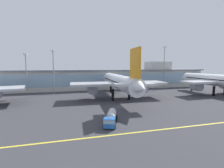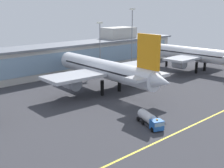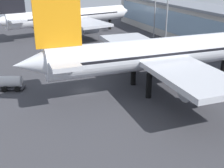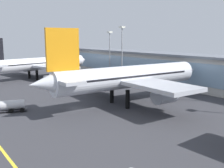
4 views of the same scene
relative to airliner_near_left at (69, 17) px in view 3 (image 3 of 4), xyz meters
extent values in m
plane|color=#38383D|center=(54.29, -11.49, -6.50)|extent=(205.50, 205.50, 0.00)
cylinder|color=black|center=(-2.52, -3.82, -4.37)|extent=(1.10, 1.10, 4.25)
cylinder|color=black|center=(3.75, -2.62, -4.37)|extent=(1.10, 1.10, 4.25)
cylinder|color=black|center=(-3.39, 17.74, -4.37)|extent=(1.10, 1.10, 4.25)
cylinder|color=white|center=(-0.08, 0.42, 0.15)|extent=(13.93, 46.56, 5.31)
cone|color=white|center=(-4.73, 24.77, 0.15)|extent=(5.86, 5.65, 5.05)
cube|color=#84A3BC|center=(-4.09, 21.38, 1.08)|extent=(4.61, 4.40, 1.59)
cube|color=black|center=(-0.08, 0.42, 0.54)|extent=(12.59, 39.28, 0.43)
cube|color=#B7BAC1|center=(-0.08, 0.42, -0.52)|extent=(43.48, 18.85, 0.85)
cylinder|color=#999EA8|center=(-11.98, -0.15, -2.62)|extent=(4.79, 6.62, 3.72)
cylinder|color=#999EA8|center=(11.19, 4.28, -2.62)|extent=(4.79, 6.62, 3.72)
cube|color=black|center=(3.75, -19.62, 7.05)|extent=(2.19, 8.32, 8.50)
cube|color=#B7BAC1|center=(3.75, -19.62, 0.94)|extent=(14.20, 7.54, 0.68)
cylinder|color=black|center=(54.94, -0.50, -4.10)|extent=(1.10, 1.10, 4.80)
cylinder|color=black|center=(62.13, -0.78, -4.10)|extent=(1.10, 1.10, 4.80)
cylinder|color=black|center=(59.31, 19.58, -4.10)|extent=(1.10, 1.10, 4.80)
cylinder|color=silver|center=(58.67, 2.88, 1.00)|extent=(7.69, 44.19, 6.00)
cone|color=silver|center=(57.74, -21.20, 1.45)|extent=(5.35, 6.79, 5.10)
cube|color=black|center=(58.67, 2.88, 1.45)|extent=(7.48, 37.16, 0.48)
cube|color=#B7BAC1|center=(58.67, 2.88, 0.25)|extent=(41.94, 12.15, 0.96)
cylinder|color=#999EA8|center=(47.10, 4.91, -2.12)|extent=(4.42, 5.88, 4.20)
cylinder|color=#999EA8|center=(70.36, 4.01, -2.12)|extent=(4.42, 5.88, 4.20)
cube|color=orange|center=(57.92, -16.46, 8.81)|extent=(1.02, 7.94, 9.60)
cube|color=#B7BAC1|center=(57.92, -16.46, 1.90)|extent=(13.48, 5.35, 0.77)
cylinder|color=black|center=(48.83, -26.18, -5.95)|extent=(0.66, 1.14, 1.10)
cylinder|color=black|center=(46.39, -25.27, -5.95)|extent=(0.66, 1.14, 1.10)
cylinder|color=black|center=(49.71, -23.81, -5.95)|extent=(0.66, 1.14, 1.10)
cylinder|color=black|center=(47.27, -22.91, -5.95)|extent=(0.66, 1.14, 1.10)
cube|color=#2D2D33|center=(47.55, -25.89, -6.05)|extent=(4.82, 7.90, 0.30)
cylinder|color=silver|center=(47.74, -25.39, -4.75)|extent=(4.09, 6.03, 2.30)
cylinder|color=gray|center=(29.99, 22.98, 4.34)|extent=(0.44, 0.44, 21.68)
cylinder|color=gray|center=(16.50, 26.71, 3.51)|extent=(0.44, 0.44, 20.01)
camera|label=1|loc=(37.31, -64.95, 7.93)|focal=26.07mm
camera|label=2|loc=(-3.01, -68.60, 20.74)|focal=47.32mm
camera|label=3|loc=(106.77, -26.78, 16.64)|focal=46.79mm
camera|label=4|loc=(112.42, -42.92, 11.49)|focal=42.12mm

